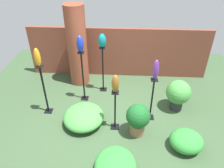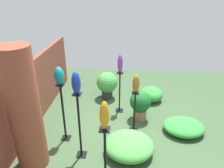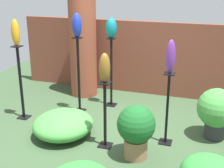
{
  "view_description": "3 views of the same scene",
  "coord_description": "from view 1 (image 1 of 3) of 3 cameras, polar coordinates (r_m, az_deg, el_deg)",
  "views": [
    {
      "loc": [
        0.17,
        -4.01,
        3.8
      ],
      "look_at": [
        -0.07,
        0.02,
        1.1
      ],
      "focal_mm": 35.0,
      "sensor_mm": 36.0,
      "label": 1
    },
    {
      "loc": [
        -4.29,
        -0.06,
        3.29
      ],
      "look_at": [
        0.13,
        0.32,
        1.18
      ],
      "focal_mm": 35.0,
      "sensor_mm": 36.0,
      "label": 2
    },
    {
      "loc": [
        1.46,
        -4.2,
        2.5
      ],
      "look_at": [
        -0.02,
        0.24,
        0.86
      ],
      "focal_mm": 50.0,
      "sensor_mm": 36.0,
      "label": 3
    }
  ],
  "objects": [
    {
      "name": "foliage_bed_east",
      "position": [
        4.5,
        0.87,
        -20.59
      ],
      "size": [
        0.81,
        0.97,
        0.29
      ],
      "primitive_type": "ellipsoid",
      "color": "#338C38",
      "rests_on": "ground"
    },
    {
      "name": "pedestal_cobalt",
      "position": [
        5.89,
        -7.54,
        1.4
      ],
      "size": [
        0.2,
        0.2,
        1.44
      ],
      "color": "black",
      "rests_on": "ground"
    },
    {
      "name": "ground_plane",
      "position": [
        5.53,
        0.67,
        -9.61
      ],
      "size": [
        8.0,
        8.0,
        0.0
      ],
      "primitive_type": "plane",
      "color": "#385133"
    },
    {
      "name": "pedestal_teal",
      "position": [
        6.24,
        -2.38,
        3.32
      ],
      "size": [
        0.2,
        0.2,
        1.38
      ],
      "color": "black",
      "rests_on": "ground"
    },
    {
      "name": "foliage_bed_west",
      "position": [
        5.06,
        18.82,
        -13.9
      ],
      "size": [
        0.72,
        0.67,
        0.4
      ],
      "primitive_type": "ellipsoid",
      "color": "#338C38",
      "rests_on": "ground"
    },
    {
      "name": "pedestal_violet",
      "position": [
        5.37,
        10.31,
        -4.43
      ],
      "size": [
        0.2,
        0.2,
        1.15
      ],
      "color": "black",
      "rests_on": "ground"
    },
    {
      "name": "potted_plant_mid_right",
      "position": [
        5.86,
        16.91,
        -2.36
      ],
      "size": [
        0.63,
        0.63,
        0.83
      ],
      "color": "#2D2D33",
      "rests_on": "ground"
    },
    {
      "name": "foliage_bed_center",
      "position": [
        5.39,
        -7.41,
        -8.48
      ],
      "size": [
        0.98,
        1.03,
        0.39
      ],
      "primitive_type": "ellipsoid",
      "color": "#479942",
      "rests_on": "ground"
    },
    {
      "name": "art_vase_cobalt",
      "position": [
        5.43,
        -8.32,
        10.27
      ],
      "size": [
        0.18,
        0.16,
        0.44
      ],
      "primitive_type": "ellipsoid",
      "color": "#192D9E",
      "rests_on": "pedestal_cobalt"
    },
    {
      "name": "art_vase_amber",
      "position": [
        5.19,
        -18.91,
        6.59
      ],
      "size": [
        0.14,
        0.14,
        0.46
      ],
      "primitive_type": "ellipsoid",
      "color": "orange",
      "rests_on": "pedestal_amber"
    },
    {
      "name": "art_vase_teal",
      "position": [
        5.82,
        -2.6,
        11.24
      ],
      "size": [
        0.21,
        0.2,
        0.38
      ],
      "primitive_type": "ellipsoid",
      "color": "#0F727A",
      "rests_on": "pedestal_teal"
    },
    {
      "name": "pedestal_bronze",
      "position": [
        5.05,
        0.8,
        -7.36
      ],
      "size": [
        0.2,
        0.2,
        1.04
      ],
      "color": "black",
      "rests_on": "ground"
    },
    {
      "name": "brick_pillar",
      "position": [
        6.47,
        -9.09,
        9.66
      ],
      "size": [
        0.57,
        0.57,
        2.39
      ],
      "primitive_type": "cylinder",
      "color": "brown",
      "rests_on": "ground"
    },
    {
      "name": "pedestal_amber",
      "position": [
        5.66,
        -17.16,
        -2.02
      ],
      "size": [
        0.2,
        0.2,
        1.35
      ],
      "color": "black",
      "rests_on": "ground"
    },
    {
      "name": "brick_wall_back",
      "position": [
        6.95,
        1.64,
        8.2
      ],
      "size": [
        5.6,
        0.12,
        1.59
      ],
      "primitive_type": "cube",
      "color": "brown",
      "rests_on": "ground"
    },
    {
      "name": "potted_plant_back_center",
      "position": [
        4.96,
        6.8,
        -8.83
      ],
      "size": [
        0.55,
        0.55,
        0.8
      ],
      "color": "#936B4C",
      "rests_on": "ground"
    },
    {
      "name": "art_vase_bronze",
      "position": [
        4.57,
        0.88,
        0.05
      ],
      "size": [
        0.16,
        0.16,
        0.43
      ],
      "primitive_type": "ellipsoid",
      "color": "brown",
      "rests_on": "pedestal_bronze"
    },
    {
      "name": "art_vase_violet",
      "position": [
        4.88,
        11.33,
        3.63
      ],
      "size": [
        0.14,
        0.13,
        0.5
      ],
      "primitive_type": "ellipsoid",
      "color": "#6B2D8C",
      "rests_on": "pedestal_violet"
    }
  ]
}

